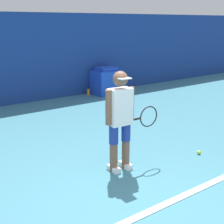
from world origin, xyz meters
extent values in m
plane|color=teal|center=(0.00, 0.00, 0.00)|extent=(24.00, 24.00, 0.00)
cube|color=white|center=(0.00, -0.15, 0.01)|extent=(21.60, 0.10, 0.01)
cylinder|color=brown|center=(0.45, 0.95, 0.23)|extent=(0.12, 0.12, 0.45)
cylinder|color=navy|center=(0.45, 0.95, 0.59)|extent=(0.14, 0.14, 0.28)
cube|color=white|center=(0.45, 0.95, 0.04)|extent=(0.10, 0.24, 0.08)
cylinder|color=brown|center=(0.67, 0.94, 0.23)|extent=(0.12, 0.12, 0.45)
cylinder|color=navy|center=(0.67, 0.94, 0.59)|extent=(0.14, 0.14, 0.28)
cube|color=white|center=(0.67, 0.94, 0.04)|extent=(0.10, 0.24, 0.08)
cube|color=white|center=(0.56, 0.95, 1.00)|extent=(0.35, 0.22, 0.54)
sphere|color=brown|center=(0.56, 0.95, 1.41)|extent=(0.22, 0.22, 0.22)
cube|color=white|center=(0.55, 0.85, 1.43)|extent=(0.19, 0.13, 0.02)
cylinder|color=brown|center=(0.36, 0.96, 1.02)|extent=(0.09, 0.09, 0.51)
cylinder|color=brown|center=(0.76, 0.94, 1.02)|extent=(0.09, 0.09, 0.51)
cylinder|color=black|center=(0.85, 0.93, 0.76)|extent=(0.19, 0.04, 0.03)
torus|color=black|center=(1.10, 0.92, 0.76)|extent=(0.34, 0.04, 0.34)
sphere|color=#D1E533|center=(2.01, 0.61, 0.03)|extent=(0.07, 0.07, 0.07)
cube|color=blue|center=(3.39, 5.37, 0.37)|extent=(0.83, 0.68, 0.74)
cube|color=blue|center=(3.39, 5.37, 0.79)|extent=(0.58, 0.48, 0.10)
cylinder|color=orange|center=(2.83, 5.54, 0.10)|extent=(0.09, 0.09, 0.20)
cylinder|color=black|center=(2.83, 5.54, 0.21)|extent=(0.05, 0.05, 0.02)
camera|label=1|loc=(-2.09, -2.52, 2.19)|focal=50.00mm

